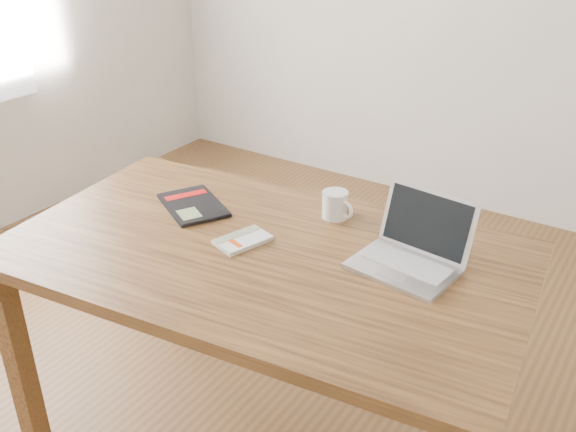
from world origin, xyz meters
The scene contains 6 objects.
room centered at (-0.07, 0.00, 1.36)m, with size 4.04×4.04×2.70m.
desk centered at (0.12, -0.15, 0.66)m, with size 1.62×1.04×0.75m.
white_guidebook centered at (0.04, -0.14, 0.76)m, with size 0.14×0.19×0.01m.
black_guidebook centered at (-0.24, -0.04, 0.76)m, with size 0.31×0.27×0.01m.
laptop centered at (0.51, 0.02, 0.79)m, with size 0.31×0.28×0.19m.
coffee_mug centered at (0.19, 0.15, 0.80)m, with size 0.12×0.08×0.09m.
Camera 1 is at (1.08, -1.48, 1.71)m, focal length 40.00 mm.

